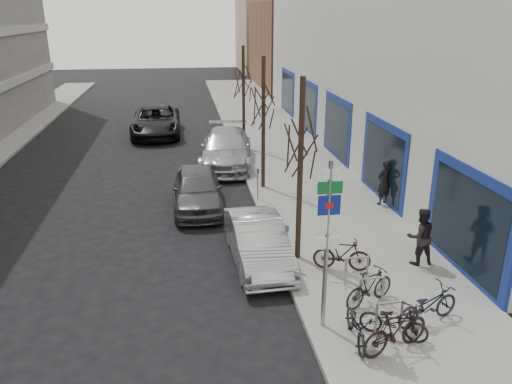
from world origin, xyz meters
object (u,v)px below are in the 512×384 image
object	(u,v)px
bike_mid_inner	(370,287)
lane_car	(156,121)
meter_back	(241,146)
bike_mid_curb	(428,302)
bike_far_curb	(394,319)
parked_car_mid	(197,189)
meter_front	(287,242)
pedestrian_far	(420,236)
bike_near_left	(357,323)
parked_car_back	(226,149)
bike_near_right	(396,329)
tree_far	(243,73)
pedestrian_near	(384,182)
bike_far_inner	(342,254)
tree_near	(301,128)
bike_rack	(372,288)
highway_sign_pole	(327,236)
meter_mid	(258,181)
tree_mid	(264,92)
parked_car_front	(258,241)

from	to	relation	value
bike_mid_inner	lane_car	bearing A→B (deg)	-9.63
meter_back	bike_mid_curb	size ratio (longest dim) A/B	0.71
meter_back	bike_far_curb	xyz separation A→B (m)	(1.70, -14.66, -0.29)
parked_car_mid	lane_car	distance (m)	12.67
meter_front	pedestrian_far	size ratio (longest dim) A/B	0.73
bike_near_left	parked_car_back	size ratio (longest dim) A/B	0.27
bike_near_right	pedestrian_far	xyz separation A→B (m)	(2.31, 3.73, 0.33)
tree_far	meter_back	distance (m)	4.08
bike_mid_inner	pedestrian_near	bearing A→B (deg)	-50.75
bike_far_inner	pedestrian_far	xyz separation A→B (m)	(2.34, 0.06, 0.37)
bike_far_curb	lane_car	distance (m)	22.36
meter_front	pedestrian_near	distance (m)	6.35
bike_near_left	bike_near_right	distance (m)	0.84
tree_near	lane_car	bearing A→B (deg)	105.56
bike_rack	highway_sign_pole	bearing A→B (deg)	-156.41
tree_near	parked_car_mid	distance (m)	6.52
tree_near	bike_near_left	size ratio (longest dim) A/B	3.53
meter_mid	tree_far	bearing A→B (deg)	86.78
parked_car_back	pedestrian_far	size ratio (longest dim) A/B	3.38
tree_mid	meter_back	xyz separation A→B (m)	(-0.45, 4.00, -3.19)
bike_mid_curb	bike_far_curb	distance (m)	1.10
tree_far	meter_front	world-z (taller)	tree_far
bike_far_curb	bike_mid_curb	bearing A→B (deg)	-35.06
tree_mid	pedestrian_far	size ratio (longest dim) A/B	3.17
bike_near_right	pedestrian_far	bearing A→B (deg)	-51.21
meter_front	parked_car_front	world-z (taller)	meter_front
tree_near	lane_car	xyz separation A→B (m)	(-4.83, 17.36, -3.25)
bike_near_right	parked_car_mid	size ratio (longest dim) A/B	0.40
bike_mid_curb	bike_far_inner	distance (m)	3.03
parked_car_mid	parked_car_back	bearing A→B (deg)	73.89
bike_far_curb	bike_far_inner	bearing A→B (deg)	35.86
parked_car_mid	bike_far_curb	bearing A→B (deg)	-65.51
parked_car_front	pedestrian_far	world-z (taller)	pedestrian_far
bike_rack	pedestrian_far	distance (m)	2.99
meter_mid	bike_far_curb	bearing A→B (deg)	-79.46
bike_rack	tree_near	size ratio (longest dim) A/B	0.41
bike_rack	meter_front	size ratio (longest dim) A/B	1.78
meter_back	bike_far_inner	world-z (taller)	meter_back
parked_car_back	pedestrian_near	bearing A→B (deg)	-42.68
lane_car	bike_far_curb	bearing A→B (deg)	-74.31
bike_far_curb	parked_car_back	world-z (taller)	parked_car_back
parked_car_front	parked_car_back	size ratio (longest dim) A/B	0.72
bike_far_curb	pedestrian_far	xyz separation A→B (m)	(2.14, 3.26, 0.40)
highway_sign_pole	bike_near_right	world-z (taller)	highway_sign_pole
tree_mid	parked_car_mid	world-z (taller)	tree_mid
highway_sign_pole	bike_near_right	xyz separation A→B (m)	(1.29, -1.13, -1.77)
tree_near	pedestrian_near	size ratio (longest dim) A/B	3.09
tree_far	parked_car_mid	bearing A→B (deg)	-108.95
highway_sign_pole	meter_front	xyz separation A→B (m)	(-0.25, 3.01, -1.54)
parked_car_front	parked_car_back	world-z (taller)	parked_car_back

